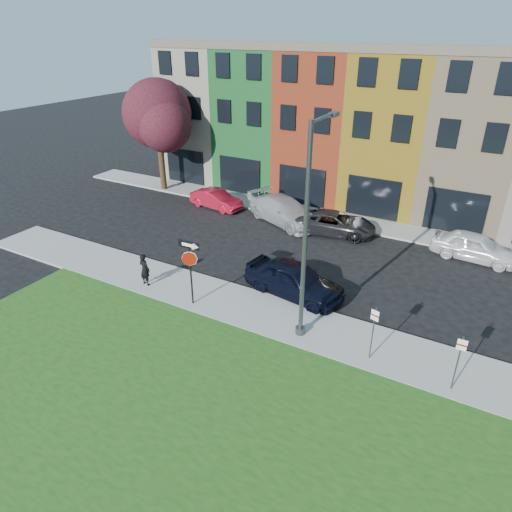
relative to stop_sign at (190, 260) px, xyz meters
The scene contains 15 objects.
ground 5.10m from the stop_sign, 27.02° to the right, with size 120.00×120.00×0.00m, color black.
sidewalk_near 6.53m from the stop_sign, ahead, with size 40.00×3.00×0.12m, color gray.
sidewalk_far 13.18m from the stop_sign, 85.39° to the left, with size 40.00×2.40×0.12m, color gray.
rowhouse_block 19.37m from the stop_sign, 85.38° to the left, with size 30.00×10.12×10.00m.
stop_sign is the anchor object (origin of this frame).
man 3.32m from the stop_sign, behind, with size 0.63×0.44×1.63m, color black.
sedan_near 5.00m from the stop_sign, 40.50° to the left, with size 5.13×2.69×1.67m, color black.
parked_car_red 12.53m from the stop_sign, 118.74° to the left, with size 4.02×1.83×1.28m, color maroon.
parked_car_silver 11.00m from the stop_sign, 93.54° to the left, with size 5.98×4.30×1.61m, color #A7A7AC.
parked_car_dark 11.23m from the stop_sign, 75.65° to the left, with size 5.28×3.09×1.38m, color black.
parked_car_white 15.51m from the stop_sign, 46.68° to the left, with size 4.55×2.14×1.51m, color silver.
street_lamp 5.66m from the stop_sign, ahead, with size 0.40×2.58×8.59m.
parking_sign_a 8.21m from the stop_sign, ahead, with size 0.31×0.12×2.27m.
parking_sign_b 11.18m from the stop_sign, ahead, with size 0.32×0.08×2.23m.
tree_purple 17.11m from the stop_sign, 133.48° to the left, with size 5.93×5.19×8.09m.
Camera 1 is at (7.07, -11.86, 11.48)m, focal length 32.00 mm.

